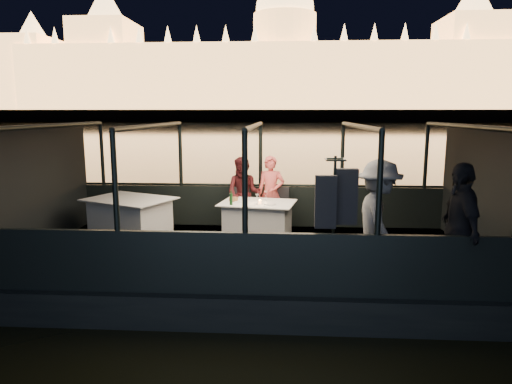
# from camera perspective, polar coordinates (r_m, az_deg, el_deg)

# --- Properties ---
(river_water) EXTENTS (500.00, 500.00, 0.00)m
(river_water) POSITION_cam_1_polar(r_m,az_deg,el_deg) (88.13, 3.29, 7.91)
(river_water) COLOR black
(river_water) RESTS_ON ground
(boat_hull) EXTENTS (8.60, 4.40, 1.00)m
(boat_hull) POSITION_cam_1_polar(r_m,az_deg,el_deg) (8.64, -0.17, -10.64)
(boat_hull) COLOR black
(boat_hull) RESTS_ON river_water
(boat_deck) EXTENTS (8.00, 4.00, 0.04)m
(boat_deck) POSITION_cam_1_polar(r_m,az_deg,el_deg) (8.49, -0.17, -7.60)
(boat_deck) COLOR black
(boat_deck) RESTS_ON boat_hull
(gunwale_port) EXTENTS (8.00, 0.08, 0.90)m
(gunwale_port) POSITION_cam_1_polar(r_m,az_deg,el_deg) (10.30, 0.56, -1.76)
(gunwale_port) COLOR black
(gunwale_port) RESTS_ON boat_deck
(gunwale_starboard) EXTENTS (8.00, 0.08, 0.90)m
(gunwale_starboard) POSITION_cam_1_polar(r_m,az_deg,el_deg) (6.44, -1.36, -8.95)
(gunwale_starboard) COLOR black
(gunwale_starboard) RESTS_ON boat_deck
(cabin_glass_port) EXTENTS (8.00, 0.02, 1.40)m
(cabin_glass_port) POSITION_cam_1_polar(r_m,az_deg,el_deg) (10.13, 0.57, 4.62)
(cabin_glass_port) COLOR #99B2B2
(cabin_glass_port) RESTS_ON gunwale_port
(cabin_glass_starboard) EXTENTS (8.00, 0.02, 1.40)m
(cabin_glass_starboard) POSITION_cam_1_polar(r_m,az_deg,el_deg) (6.17, -1.40, 1.21)
(cabin_glass_starboard) COLOR #99B2B2
(cabin_glass_starboard) RESTS_ON gunwale_starboard
(cabin_roof_glass) EXTENTS (8.00, 4.00, 0.02)m
(cabin_roof_glass) POSITION_cam_1_polar(r_m,az_deg,el_deg) (8.10, -0.18, 8.26)
(cabin_roof_glass) COLOR #99B2B2
(cabin_roof_glass) RESTS_ON boat_deck
(end_wall_fore) EXTENTS (0.02, 4.00, 2.30)m
(end_wall_fore) POSITION_cam_1_polar(r_m,az_deg,el_deg) (9.36, -25.41, 0.45)
(end_wall_fore) COLOR black
(end_wall_fore) RESTS_ON boat_deck
(end_wall_aft) EXTENTS (0.02, 4.00, 2.30)m
(end_wall_aft) POSITION_cam_1_polar(r_m,az_deg,el_deg) (8.90, 26.48, -0.09)
(end_wall_aft) COLOR black
(end_wall_aft) RESTS_ON boat_deck
(canopy_ribs) EXTENTS (8.00, 4.00, 2.30)m
(canopy_ribs) POSITION_cam_1_polar(r_m,az_deg,el_deg) (8.21, -0.18, 0.21)
(canopy_ribs) COLOR black
(canopy_ribs) RESTS_ON boat_deck
(embankment) EXTENTS (400.00, 140.00, 6.00)m
(embankment) POSITION_cam_1_polar(r_m,az_deg,el_deg) (218.09, 3.51, 9.34)
(embankment) COLOR #423D33
(embankment) RESTS_ON ground
(parliament_building) EXTENTS (220.00, 32.00, 60.00)m
(parliament_building) POSITION_cam_1_polar(r_m,az_deg,el_deg) (184.91, 3.58, 17.95)
(parliament_building) COLOR #F2D18C
(parliament_building) RESTS_ON embankment
(dining_table_central) EXTENTS (1.61, 1.28, 0.77)m
(dining_table_central) POSITION_cam_1_polar(r_m,az_deg,el_deg) (9.18, 0.21, -3.62)
(dining_table_central) COLOR white
(dining_table_central) RESTS_ON boat_deck
(dining_table_aft) EXTENTS (1.95, 1.72, 0.86)m
(dining_table_aft) POSITION_cam_1_polar(r_m,az_deg,el_deg) (9.48, -15.41, -3.55)
(dining_table_aft) COLOR white
(dining_table_aft) RESTS_ON boat_deck
(chair_port_left) EXTENTS (0.57, 0.57, 0.94)m
(chair_port_left) POSITION_cam_1_polar(r_m,az_deg,el_deg) (9.76, -2.19, -2.42)
(chair_port_left) COLOR black
(chair_port_left) RESTS_ON boat_deck
(chair_port_right) EXTENTS (0.50, 0.50, 0.94)m
(chair_port_right) POSITION_cam_1_polar(r_m,az_deg,el_deg) (9.75, 2.86, -2.44)
(chair_port_right) COLOR black
(chair_port_right) RESTS_ON boat_deck
(coat_stand) EXTENTS (0.60, 0.51, 1.94)m
(coat_stand) POSITION_cam_1_polar(r_m,az_deg,el_deg) (6.67, 9.65, -4.40)
(coat_stand) COLOR black
(coat_stand) RESTS_ON boat_deck
(person_woman_coral) EXTENTS (0.62, 0.44, 1.62)m
(person_woman_coral) POSITION_cam_1_polar(r_m,az_deg,el_deg) (9.85, 1.86, -0.52)
(person_woman_coral) COLOR #D8524E
(person_woman_coral) RESTS_ON boat_deck
(person_man_maroon) EXTENTS (0.85, 0.71, 1.60)m
(person_man_maroon) POSITION_cam_1_polar(r_m,az_deg,el_deg) (9.84, -1.55, -0.54)
(person_man_maroon) COLOR #3A1013
(person_man_maroon) RESTS_ON boat_deck
(passenger_stripe) EXTENTS (0.76, 1.25, 1.86)m
(passenger_stripe) POSITION_cam_1_polar(r_m,az_deg,el_deg) (7.07, 14.99, -4.20)
(passenger_stripe) COLOR silver
(passenger_stripe) RESTS_ON boat_deck
(passenger_dark) EXTENTS (0.47, 1.11, 1.87)m
(passenger_dark) POSITION_cam_1_polar(r_m,az_deg,el_deg) (6.99, 24.00, -4.90)
(passenger_dark) COLOR black
(passenger_dark) RESTS_ON boat_deck
(wine_bottle) EXTENTS (0.06, 0.06, 0.28)m
(wine_bottle) POSITION_cam_1_polar(r_m,az_deg,el_deg) (8.83, -3.13, -0.66)
(wine_bottle) COLOR #123315
(wine_bottle) RESTS_ON dining_table_central
(bread_basket) EXTENTS (0.24, 0.24, 0.07)m
(bread_basket) POSITION_cam_1_polar(r_m,az_deg,el_deg) (9.22, -2.81, -0.91)
(bread_basket) COLOR brown
(bread_basket) RESTS_ON dining_table_central
(amber_candle) EXTENTS (0.05, 0.05, 0.07)m
(amber_candle) POSITION_cam_1_polar(r_m,az_deg,el_deg) (8.97, 0.48, -1.20)
(amber_candle) COLOR #FF8F3F
(amber_candle) RESTS_ON dining_table_central
(plate_near) EXTENTS (0.30, 0.30, 0.02)m
(plate_near) POSITION_cam_1_polar(r_m,az_deg,el_deg) (8.91, 1.74, -1.49)
(plate_near) COLOR silver
(plate_near) RESTS_ON dining_table_central
(plate_far) EXTENTS (0.23, 0.23, 0.01)m
(plate_far) POSITION_cam_1_polar(r_m,az_deg,el_deg) (9.18, -2.03, -1.16)
(plate_far) COLOR white
(plate_far) RESTS_ON dining_table_central
(wine_glass_white) EXTENTS (0.07, 0.07, 0.18)m
(wine_glass_white) POSITION_cam_1_polar(r_m,az_deg,el_deg) (8.95, -3.20, -0.89)
(wine_glass_white) COLOR silver
(wine_glass_white) RESTS_ON dining_table_central
(wine_glass_red) EXTENTS (0.08, 0.08, 0.19)m
(wine_glass_red) POSITION_cam_1_polar(r_m,az_deg,el_deg) (9.27, 1.24, -0.49)
(wine_glass_red) COLOR white
(wine_glass_red) RESTS_ON dining_table_central
(wine_glass_empty) EXTENTS (0.09, 0.09, 0.20)m
(wine_glass_empty) POSITION_cam_1_polar(r_m,az_deg,el_deg) (8.87, 0.14, -0.97)
(wine_glass_empty) COLOR white
(wine_glass_empty) RESTS_ON dining_table_central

